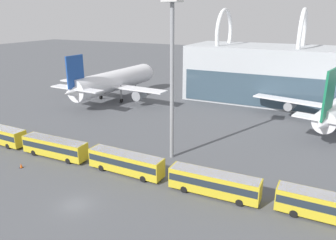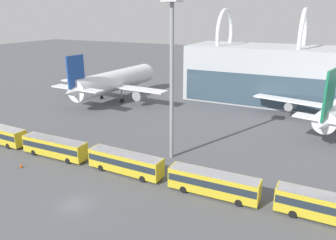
{
  "view_description": "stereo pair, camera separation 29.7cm",
  "coord_description": "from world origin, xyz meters",
  "px_view_note": "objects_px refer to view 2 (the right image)",
  "views": [
    {
      "loc": [
        27.4,
        -28.24,
        23.91
      ],
      "look_at": [
        0.38,
        26.75,
        4.0
      ],
      "focal_mm": 35.0,
      "sensor_mm": 36.0,
      "label": 1
    },
    {
      "loc": [
        27.66,
        -28.11,
        23.91
      ],
      "look_at": [
        0.38,
        26.75,
        4.0
      ],
      "focal_mm": 35.0,
      "sensor_mm": 36.0,
      "label": 2
    }
  ],
  "objects_px": {
    "shuttle_bus_2": "(125,162)",
    "floodlight_mast": "(172,62)",
    "shuttle_bus_3": "(213,182)",
    "airliner_at_gate_near": "(113,81)",
    "shuttle_bus_1": "(55,146)",
    "shuttle_bus_4": "(330,207)",
    "traffic_cone_2": "(21,165)"
  },
  "relations": [
    {
      "from": "shuttle_bus_2",
      "to": "floodlight_mast",
      "type": "relative_size",
      "value": 0.48
    },
    {
      "from": "traffic_cone_2",
      "to": "airliner_at_gate_near",
      "type": "bearing_deg",
      "value": 105.83
    },
    {
      "from": "shuttle_bus_3",
      "to": "traffic_cone_2",
      "type": "xyz_separation_m",
      "value": [
        -30.86,
        -5.81,
        -1.56
      ]
    },
    {
      "from": "floodlight_mast",
      "to": "traffic_cone_2",
      "type": "bearing_deg",
      "value": -144.02
    },
    {
      "from": "shuttle_bus_1",
      "to": "shuttle_bus_2",
      "type": "distance_m",
      "value": 14.48
    },
    {
      "from": "shuttle_bus_1",
      "to": "floodlight_mast",
      "type": "bearing_deg",
      "value": 25.31
    },
    {
      "from": "airliner_at_gate_near",
      "to": "shuttle_bus_2",
      "type": "relative_size",
      "value": 2.98
    },
    {
      "from": "shuttle_bus_2",
      "to": "floodlight_mast",
      "type": "bearing_deg",
      "value": 67.76
    },
    {
      "from": "shuttle_bus_2",
      "to": "airliner_at_gate_near",
      "type": "bearing_deg",
      "value": 129.05
    },
    {
      "from": "shuttle_bus_3",
      "to": "traffic_cone_2",
      "type": "bearing_deg",
      "value": -169.89
    },
    {
      "from": "shuttle_bus_4",
      "to": "traffic_cone_2",
      "type": "height_order",
      "value": "shuttle_bus_4"
    },
    {
      "from": "shuttle_bus_2",
      "to": "traffic_cone_2",
      "type": "bearing_deg",
      "value": -158.32
    },
    {
      "from": "shuttle_bus_2",
      "to": "shuttle_bus_3",
      "type": "xyz_separation_m",
      "value": [
        14.47,
        -0.19,
        0.0
      ]
    },
    {
      "from": "shuttle_bus_3",
      "to": "shuttle_bus_2",
      "type": "bearing_deg",
      "value": 178.69
    },
    {
      "from": "shuttle_bus_3",
      "to": "airliner_at_gate_near",
      "type": "bearing_deg",
      "value": 138.39
    },
    {
      "from": "shuttle_bus_4",
      "to": "floodlight_mast",
      "type": "height_order",
      "value": "floodlight_mast"
    },
    {
      "from": "floodlight_mast",
      "to": "traffic_cone_2",
      "type": "relative_size",
      "value": 33.41
    },
    {
      "from": "shuttle_bus_2",
      "to": "shuttle_bus_4",
      "type": "relative_size",
      "value": 1.0
    },
    {
      "from": "shuttle_bus_1",
      "to": "floodlight_mast",
      "type": "relative_size",
      "value": 0.48
    },
    {
      "from": "shuttle_bus_4",
      "to": "floodlight_mast",
      "type": "relative_size",
      "value": 0.48
    },
    {
      "from": "shuttle_bus_2",
      "to": "traffic_cone_2",
      "type": "distance_m",
      "value": 17.52
    },
    {
      "from": "shuttle_bus_2",
      "to": "shuttle_bus_4",
      "type": "bearing_deg",
      "value": 2.15
    },
    {
      "from": "shuttle_bus_2",
      "to": "traffic_cone_2",
      "type": "xyz_separation_m",
      "value": [
        -16.38,
        -6.0,
        -1.56
      ]
    },
    {
      "from": "airliner_at_gate_near",
      "to": "shuttle_bus_2",
      "type": "bearing_deg",
      "value": -139.14
    },
    {
      "from": "shuttle_bus_1",
      "to": "floodlight_mast",
      "type": "distance_m",
      "value": 25.11
    },
    {
      "from": "floodlight_mast",
      "to": "airliner_at_gate_near",
      "type": "bearing_deg",
      "value": 138.53
    },
    {
      "from": "shuttle_bus_1",
      "to": "shuttle_bus_4",
      "type": "relative_size",
      "value": 1.0
    },
    {
      "from": "shuttle_bus_3",
      "to": "floodlight_mast",
      "type": "relative_size",
      "value": 0.48
    },
    {
      "from": "shuttle_bus_1",
      "to": "shuttle_bus_3",
      "type": "distance_m",
      "value": 28.95
    },
    {
      "from": "shuttle_bus_1",
      "to": "shuttle_bus_3",
      "type": "xyz_separation_m",
      "value": [
        28.95,
        0.09,
        0.0
      ]
    },
    {
      "from": "shuttle_bus_3",
      "to": "floodlight_mast",
      "type": "distance_m",
      "value": 20.19
    },
    {
      "from": "airliner_at_gate_near",
      "to": "floodlight_mast",
      "type": "relative_size",
      "value": 1.44
    }
  ]
}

